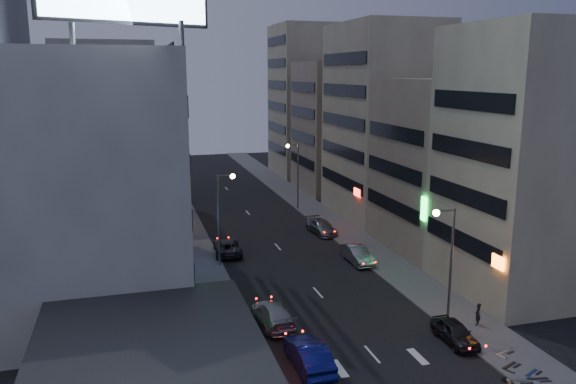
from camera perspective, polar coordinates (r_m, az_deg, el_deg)
name	(u,v)px	position (r m, az deg, el deg)	size (l,w,h in m)	color
sidewalk_left	(190,241)	(56.97, -9.92, -4.95)	(4.00, 120.00, 0.12)	#4C4C4F
sidewalk_right	(340,229)	(60.60, 5.31, -3.78)	(4.00, 120.00, 0.12)	#4C4C4F
food_court	(131,375)	(30.05, -15.70, -17.45)	(11.00, 13.00, 3.88)	#BEB795
white_building	(80,175)	(45.06, -20.38, 1.65)	(14.00, 24.00, 18.00)	beige
shophouse_near	(526,162)	(45.33, 23.00, 2.79)	(10.00, 11.00, 20.00)	#BEB795
shophouse_mid	(446,165)	(55.19, 15.80, 2.69)	(11.00, 12.00, 16.00)	tan
shophouse_far	(383,122)	(65.93, 9.64, 7.07)	(10.00, 14.00, 22.00)	#BEB795
far_left_a	(109,129)	(69.61, -17.76, 6.10)	(11.00, 10.00, 20.00)	beige
far_left_b	(109,138)	(82.81, -17.77, 5.22)	(12.00, 10.00, 15.00)	slate
far_right_a	(340,127)	(80.03, 5.28, 6.61)	(11.00, 12.00, 18.00)	tan
far_right_b	(312,101)	(93.13, 2.46, 9.26)	(12.00, 12.00, 24.00)	#BEB795
street_lamp_right_near	(446,251)	(37.58, 15.80, -5.74)	(1.60, 0.44, 8.02)	#595B60
street_lamp_left	(223,206)	(48.18, -6.64, -1.45)	(1.60, 0.44, 8.02)	#595B60
street_lamp_right_far	(295,167)	(68.02, 0.71, 2.60)	(1.60, 0.44, 8.02)	#595B60
parked_car_right_near	(455,332)	(37.56, 16.61, -13.49)	(1.60, 3.98, 1.36)	#232227
parked_car_right_mid	(357,254)	(50.39, 7.04, -6.30)	(1.60, 4.59, 1.51)	#96989D
parked_car_left	(227,247)	(52.57, -6.18, -5.55)	(2.35, 5.09, 1.42)	#28282D
parked_car_right_far	(321,227)	(58.94, 3.41, -3.55)	(1.99, 4.89, 1.42)	gray
road_car_blue	(309,355)	(33.26, 2.10, -16.20)	(1.73, 4.97, 1.64)	navy
road_car_silver	(273,314)	(38.36, -1.53, -12.28)	(2.10, 5.16, 1.50)	#989BA0
person	(478,314)	(40.04, 18.72, -11.67)	(0.55, 0.36, 1.52)	black
scooter_black_a	(548,368)	(35.27, 24.91, -15.92)	(1.79, 0.60, 1.10)	black
scooter_silver_a	(532,370)	(34.61, 23.56, -16.27)	(1.94, 0.65, 1.19)	gray
scooter_blue	(536,360)	(35.91, 23.85, -15.33)	(1.76, 0.59, 1.08)	navy
scooter_black_b	(514,352)	(36.20, 21.98, -14.88)	(1.87, 0.62, 1.14)	black
scooter_silver_b	(509,341)	(37.57, 21.52, -13.89)	(1.74, 0.58, 1.06)	#B6B9BE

